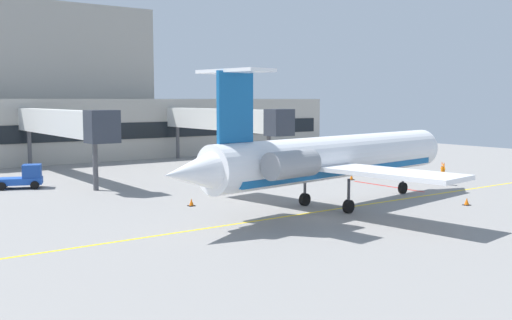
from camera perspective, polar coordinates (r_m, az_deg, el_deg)
The scene contains 12 objects.
ground at distance 38.58m, azimuth 5.19°, elevation -5.53°, with size 120.00×120.00×0.11m.
terminal_building at distance 80.60m, azimuth -16.83°, elevation 5.28°, with size 65.47×14.58×19.54m.
jet_bridge_west at distance 58.59m, azimuth -18.25°, elevation 3.39°, with size 2.40×23.83×6.71m.
jet_bridge_east at distance 66.67m, azimuth -3.07°, elevation 3.86°, with size 2.40×23.48×6.60m.
regional_jet at distance 41.18m, azimuth 7.30°, elevation 0.21°, with size 28.81×20.75×9.28m.
baggage_tug at distance 54.11m, azimuth -21.45°, elevation -1.58°, with size 4.06×2.99×2.02m.
pushback_tractor at distance 62.66m, azimuth 9.74°, elevation -0.23°, with size 3.41×3.65×2.22m.
belt_loader at distance 61.84m, azimuth -2.74°, elevation -0.30°, with size 3.19×4.44×1.97m.
marshaller at distance 54.85m, azimuth 17.57°, elevation -1.24°, with size 0.46×0.78×2.01m.
safety_cone_alpha at distance 56.41m, azimuth 9.19°, elevation -1.65°, with size 0.47×0.47×0.55m.
safety_cone_bravo at distance 45.05m, azimuth 19.65°, elevation -3.82°, with size 0.47×0.47×0.55m.
safety_cone_charlie at distance 42.39m, azimuth -6.25°, elevation -4.10°, with size 0.47×0.47×0.55m.
Camera 1 is at (-24.93, -28.44, 7.57)m, focal length 41.49 mm.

